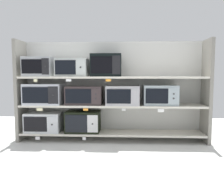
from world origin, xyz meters
TOP-DOWN VIEW (x-y plane):
  - ground at (0.00, -1.00)m, footprint 6.78×6.00m
  - back_panel at (0.00, 0.22)m, footprint 2.98×0.04m
  - upright_left at (-1.42, 0.00)m, footprint 0.05×0.40m
  - upright_right at (1.42, 0.00)m, footprint 0.05×0.40m
  - shelf_0 at (0.00, 0.00)m, footprint 2.78×0.40m
  - microwave_0 at (-1.06, -0.00)m, footprint 0.54×0.40m
  - microwave_1 at (-0.45, -0.00)m, footprint 0.52×0.37m
  - price_tag_0 at (-1.10, -0.20)m, footprint 0.07×0.00m
  - price_tag_1 at (-0.40, -0.20)m, footprint 0.05×0.00m
  - shelf_1 at (0.00, 0.00)m, footprint 2.78×0.40m
  - microwave_2 at (-1.05, -0.00)m, footprint 0.56×0.44m
  - microwave_3 at (-0.43, -0.00)m, footprint 0.55×0.36m
  - microwave_4 at (0.16, -0.00)m, footprint 0.49×0.43m
  - microwave_5 at (0.73, -0.00)m, footprint 0.51×0.36m
  - price_tag_2 at (-1.06, -0.20)m, footprint 0.09×0.00m
  - price_tag_3 at (-0.38, -0.20)m, footprint 0.07×0.00m
  - price_tag_4 at (0.18, -0.20)m, footprint 0.05×0.00m
  - price_tag_5 at (0.71, -0.20)m, footprint 0.09×0.00m
  - shelf_2 at (0.00, 0.00)m, footprint 2.78×0.40m
  - microwave_6 at (-1.11, -0.00)m, footprint 0.43×0.40m
  - microwave_7 at (-0.61, -0.00)m, footprint 0.47×0.34m
  - microwave_8 at (-0.09, -0.00)m, footprint 0.45×0.35m
  - price_tag_6 at (-1.11, -0.20)m, footprint 0.05×0.00m
  - price_tag_7 at (-0.62, -0.20)m, footprint 0.08×0.00m
  - price_tag_8 at (-0.04, -0.20)m, footprint 0.08×0.00m

SIDE VIEW (x-z plane):
  - ground at x=0.00m, z-range -0.02..0.00m
  - price_tag_0 at x=-1.10m, z-range 0.05..0.10m
  - price_tag_1 at x=-0.40m, z-range 0.06..0.10m
  - shelf_0 at x=0.00m, z-range 0.11..0.14m
  - microwave_0 at x=-1.06m, z-range 0.14..0.43m
  - microwave_1 at x=-0.45m, z-range 0.14..0.46m
  - price_tag_5 at x=0.71m, z-range 0.48..0.53m
  - price_tag_2 at x=-1.06m, z-range 0.49..0.53m
  - price_tag_3 at x=-0.38m, z-range 0.49..0.53m
  - price_tag_4 at x=0.18m, z-range 0.50..0.53m
  - shelf_1 at x=0.00m, z-range 0.53..0.56m
  - microwave_3 at x=-0.43m, z-range 0.56..0.84m
  - microwave_4 at x=0.16m, z-range 0.56..0.85m
  - microwave_5 at x=0.73m, z-range 0.56..0.86m
  - microwave_2 at x=-1.05m, z-range 0.56..0.88m
  - back_panel at x=0.00m, z-range 0.00..1.54m
  - upright_left at x=-1.42m, z-range 0.00..1.54m
  - upright_right at x=1.42m, z-range 0.00..1.54m
  - price_tag_6 at x=-1.11m, z-range 0.91..0.96m
  - price_tag_7 at x=-0.62m, z-range 0.92..0.96m
  - price_tag_8 at x=-0.04m, z-range 0.92..0.96m
  - shelf_2 at x=0.00m, z-range 0.96..0.99m
  - microwave_7 at x=-0.61m, z-range 0.99..1.26m
  - microwave_6 at x=-1.11m, z-range 0.99..1.28m
  - microwave_8 at x=-0.09m, z-range 0.99..1.33m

